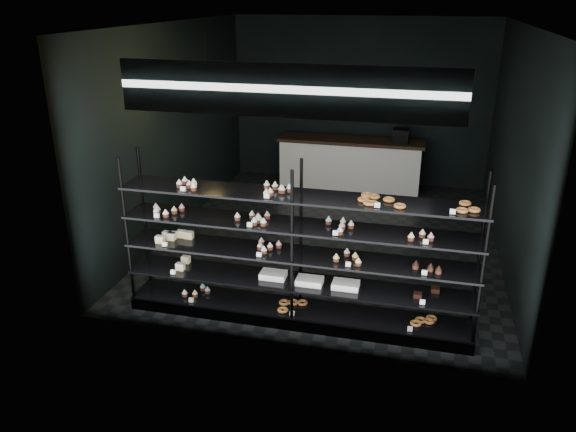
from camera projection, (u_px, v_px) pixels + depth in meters
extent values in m
cube|color=black|center=(331.00, 237.00, 8.83)|extent=(5.00, 6.00, 0.01)
cube|color=black|center=(337.00, 24.00, 7.65)|extent=(5.00, 6.00, 0.01)
cube|color=black|center=(359.00, 102.00, 10.95)|extent=(5.00, 0.01, 3.20)
cube|color=black|center=(283.00, 209.00, 5.54)|extent=(5.00, 0.01, 3.20)
cube|color=black|center=(177.00, 129.00, 8.80)|extent=(0.01, 6.00, 3.20)
cube|color=black|center=(514.00, 149.00, 7.68)|extent=(0.01, 6.00, 3.20)
cube|color=black|center=(296.00, 315.00, 6.60)|extent=(4.00, 0.50, 0.12)
cylinder|color=black|center=(127.00, 234.00, 6.50)|extent=(0.04, 0.04, 1.85)
cylinder|color=black|center=(145.00, 220.00, 6.90)|extent=(0.04, 0.04, 1.85)
cylinder|color=black|center=(292.00, 252.00, 6.06)|extent=(0.04, 0.04, 1.85)
cylinder|color=black|center=(301.00, 236.00, 6.46)|extent=(0.04, 0.04, 1.85)
cylinder|color=black|center=(483.00, 272.00, 5.62)|extent=(0.04, 0.04, 1.85)
cylinder|color=black|center=(480.00, 254.00, 6.02)|extent=(0.04, 0.04, 1.85)
cube|color=black|center=(296.00, 308.00, 6.57)|extent=(4.00, 0.50, 0.03)
cube|color=black|center=(296.00, 282.00, 6.44)|extent=(4.00, 0.50, 0.02)
cube|color=black|center=(296.00, 255.00, 6.31)|extent=(4.00, 0.50, 0.02)
cube|color=black|center=(297.00, 226.00, 6.18)|extent=(4.00, 0.50, 0.02)
cube|color=black|center=(297.00, 196.00, 6.05)|extent=(4.00, 0.50, 0.02)
cube|color=white|center=(180.00, 189.00, 6.16)|extent=(0.06, 0.04, 0.06)
cube|color=white|center=(270.00, 196.00, 5.93)|extent=(0.06, 0.04, 0.06)
cube|color=white|center=(378.00, 205.00, 5.68)|extent=(0.05, 0.04, 0.06)
cube|color=white|center=(457.00, 212.00, 5.50)|extent=(0.06, 0.04, 0.06)
cube|color=white|center=(158.00, 216.00, 6.36)|extent=(0.06, 0.04, 0.06)
cube|color=white|center=(248.00, 225.00, 6.12)|extent=(0.05, 0.04, 0.06)
cube|color=white|center=(336.00, 233.00, 5.90)|extent=(0.05, 0.04, 0.06)
cube|color=white|center=(424.00, 242.00, 5.70)|extent=(0.06, 0.04, 0.06)
cube|color=white|center=(165.00, 244.00, 6.47)|extent=(0.06, 0.04, 0.06)
cube|color=white|center=(257.00, 254.00, 6.23)|extent=(0.06, 0.04, 0.06)
cube|color=white|center=(344.00, 264.00, 6.01)|extent=(0.05, 0.04, 0.06)
cube|color=white|center=(428.00, 273.00, 5.81)|extent=(0.06, 0.04, 0.06)
cube|color=white|center=(169.00, 272.00, 6.60)|extent=(0.06, 0.04, 0.06)
cube|color=white|center=(421.00, 302.00, 5.95)|extent=(0.06, 0.04, 0.06)
cube|color=white|center=(189.00, 300.00, 6.68)|extent=(0.06, 0.04, 0.06)
cube|color=white|center=(290.00, 313.00, 6.40)|extent=(0.05, 0.04, 0.06)
cube|color=white|center=(412.00, 329.00, 6.09)|extent=(0.06, 0.04, 0.06)
cube|color=#0C103E|center=(285.00, 91.00, 5.18)|extent=(3.20, 0.04, 0.45)
cube|color=white|center=(285.00, 91.00, 5.17)|extent=(3.30, 0.02, 0.50)
cylinder|color=black|center=(205.00, 52.00, 7.07)|extent=(0.01, 0.01, 0.56)
sphere|color=#FED159|center=(207.00, 88.00, 7.23)|extent=(0.34, 0.34, 0.34)
cube|color=white|center=(350.00, 165.00, 10.94)|extent=(2.68, 0.60, 0.92)
cube|color=black|center=(351.00, 141.00, 10.75)|extent=(2.79, 0.65, 0.06)
cube|color=black|center=(401.00, 135.00, 10.49)|extent=(0.30, 0.30, 0.25)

